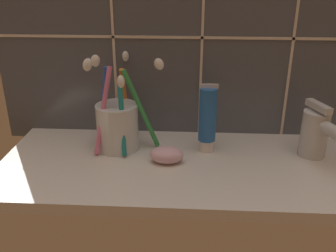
% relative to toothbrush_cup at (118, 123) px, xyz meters
% --- Properties ---
extents(sink_counter, '(0.70, 0.28, 0.02)m').
position_rel_toothbrush_cup_xyz_m(sink_counter, '(0.14, -0.05, -0.06)').
color(sink_counter, silver).
rests_on(sink_counter, ground).
extents(toothbrush_cup, '(0.14, 0.15, 0.19)m').
position_rel_toothbrush_cup_xyz_m(toothbrush_cup, '(0.00, 0.00, 0.00)').
color(toothbrush_cup, silver).
rests_on(toothbrush_cup, sink_counter).
extents(toothpaste_tube, '(0.03, 0.03, 0.13)m').
position_rel_toothbrush_cup_xyz_m(toothpaste_tube, '(0.17, -0.00, 0.01)').
color(toothpaste_tube, white).
rests_on(toothpaste_tube, sink_counter).
extents(sink_faucet, '(0.06, 0.10, 0.10)m').
position_rel_toothbrush_cup_xyz_m(sink_faucet, '(0.37, -0.01, -0.00)').
color(sink_faucet, silver).
rests_on(sink_faucet, sink_counter).
extents(soap_bar, '(0.06, 0.04, 0.03)m').
position_rel_toothbrush_cup_xyz_m(soap_bar, '(0.10, -0.05, -0.04)').
color(soap_bar, '#DBB2C6').
rests_on(soap_bar, sink_counter).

